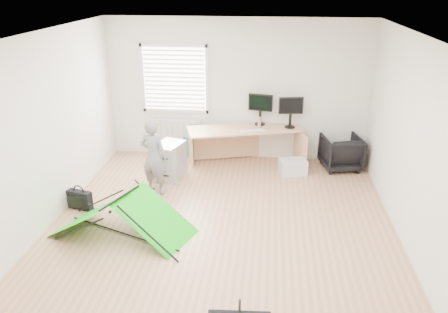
# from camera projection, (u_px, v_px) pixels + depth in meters

# --- Properties ---
(ground) EXTENTS (5.50, 5.50, 0.00)m
(ground) POSITION_uv_depth(u_px,v_px,m) (221.00, 227.00, 6.32)
(ground) COLOR tan
(ground) RESTS_ON ground
(back_wall) EXTENTS (5.00, 0.02, 2.70)m
(back_wall) POSITION_uv_depth(u_px,v_px,m) (237.00, 90.00, 8.33)
(back_wall) COLOR silver
(back_wall) RESTS_ON ground
(window) EXTENTS (1.20, 0.06, 1.20)m
(window) POSITION_uv_depth(u_px,v_px,m) (175.00, 79.00, 8.33)
(window) COLOR silver
(window) RESTS_ON back_wall
(radiator) EXTENTS (1.00, 0.12, 0.60)m
(radiator) POSITION_uv_depth(u_px,v_px,m) (177.00, 134.00, 8.72)
(radiator) COLOR silver
(radiator) RESTS_ON back_wall
(desk) EXTENTS (2.24, 1.26, 0.73)m
(desk) POSITION_uv_depth(u_px,v_px,m) (244.00, 146.00, 8.33)
(desk) COLOR tan
(desk) RESTS_ON ground
(filing_cabinet) EXTENTS (0.57, 0.66, 0.65)m
(filing_cabinet) POSITION_uv_depth(u_px,v_px,m) (170.00, 161.00, 7.78)
(filing_cabinet) COLOR #ADB0B2
(filing_cabinet) RESTS_ON ground
(monitor_left) EXTENTS (0.47, 0.19, 0.44)m
(monitor_left) POSITION_uv_depth(u_px,v_px,m) (260.00, 113.00, 8.31)
(monitor_left) COLOR black
(monitor_left) RESTS_ON desk
(monitor_right) EXTENTS (0.46, 0.17, 0.43)m
(monitor_right) POSITION_uv_depth(u_px,v_px,m) (290.00, 116.00, 8.14)
(monitor_right) COLOR black
(monitor_right) RESTS_ON desk
(keyboard) EXTENTS (0.47, 0.30, 0.02)m
(keyboard) POSITION_uv_depth(u_px,v_px,m) (253.00, 131.00, 8.02)
(keyboard) COLOR beige
(keyboard) RESTS_ON desk
(thermos) EXTENTS (0.07, 0.07, 0.22)m
(thermos) POSITION_uv_depth(u_px,v_px,m) (259.00, 123.00, 8.13)
(thermos) COLOR #B66569
(thermos) RESTS_ON desk
(office_chair) EXTENTS (0.81, 0.82, 0.64)m
(office_chair) POSITION_uv_depth(u_px,v_px,m) (341.00, 152.00, 8.16)
(office_chair) COLOR black
(office_chair) RESTS_ON ground
(person) EXTENTS (0.54, 0.44, 1.29)m
(person) POSITION_uv_depth(u_px,v_px,m) (154.00, 157.00, 7.11)
(person) COLOR gray
(person) RESTS_ON ground
(kite) EXTENTS (2.05, 1.45, 0.58)m
(kite) POSITION_uv_depth(u_px,v_px,m) (122.00, 216.00, 6.05)
(kite) COLOR #13BC12
(kite) RESTS_ON ground
(storage_crate) EXTENTS (0.54, 0.44, 0.27)m
(storage_crate) POSITION_uv_depth(u_px,v_px,m) (293.00, 167.00, 8.01)
(storage_crate) COLOR silver
(storage_crate) RESTS_ON ground
(tote_bag) EXTENTS (0.37, 0.22, 0.41)m
(tote_bag) POSITION_uv_depth(u_px,v_px,m) (192.00, 147.00, 8.74)
(tote_bag) COLOR teal
(tote_bag) RESTS_ON ground
(laptop_bag) EXTENTS (0.42, 0.22, 0.30)m
(laptop_bag) POSITION_uv_depth(u_px,v_px,m) (80.00, 200.00, 6.78)
(laptop_bag) COLOR black
(laptop_bag) RESTS_ON ground
(white_box) EXTENTS (0.12, 0.12, 0.10)m
(white_box) POSITION_uv_depth(u_px,v_px,m) (138.00, 223.00, 6.33)
(white_box) COLOR silver
(white_box) RESTS_ON ground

